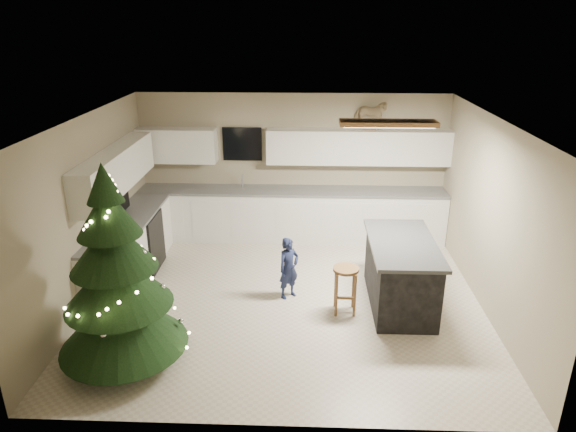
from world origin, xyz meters
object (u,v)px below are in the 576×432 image
object	(u,v)px
toddler	(289,268)
rocking_horse	(370,115)
bar_stool	(346,279)
island	(400,273)
christmas_tree	(117,286)

from	to	relation	value
toddler	rocking_horse	xyz separation A→B (m)	(1.31, 2.27, 1.80)
bar_stool	toddler	size ratio (longest dim) A/B	0.73
bar_stool	toddler	xyz separation A→B (m)	(-0.79, 0.38, -0.04)
bar_stool	rocking_horse	world-z (taller)	rocking_horse
island	bar_stool	xyz separation A→B (m)	(-0.78, -0.26, 0.03)
bar_stool	toddler	world-z (taller)	toddler
toddler	rocking_horse	size ratio (longest dim) A/B	1.48
island	toddler	size ratio (longest dim) A/B	1.85
bar_stool	rocking_horse	size ratio (longest dim) A/B	1.07
island	christmas_tree	xyz separation A→B (m)	(-3.44, -1.45, 0.52)
island	toddler	world-z (taller)	island
island	rocking_horse	distance (m)	2.99
bar_stool	christmas_tree	world-z (taller)	christmas_tree
christmas_tree	toddler	world-z (taller)	christmas_tree
bar_stool	christmas_tree	size ratio (longest dim) A/B	0.28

